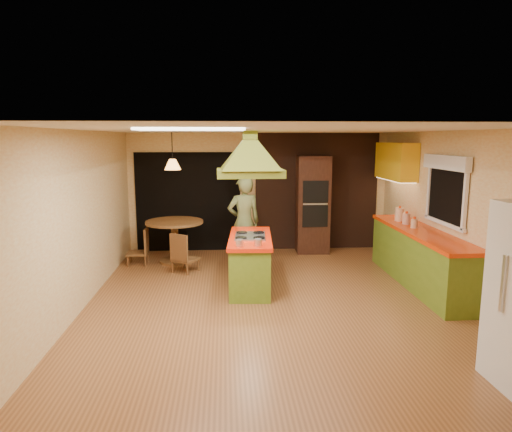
{
  "coord_description": "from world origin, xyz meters",
  "views": [
    {
      "loc": [
        -0.73,
        -6.42,
        2.39
      ],
      "look_at": [
        -0.23,
        0.79,
        1.15
      ],
      "focal_mm": 32.0,
      "sensor_mm": 36.0,
      "label": 1
    }
  ],
  "objects": [
    {
      "name": "ground",
      "position": [
        0.0,
        0.0,
        0.0
      ],
      "size": [
        6.5,
        6.5,
        0.0
      ],
      "primitive_type": "plane",
      "color": "brown",
      "rests_on": "ground"
    },
    {
      "name": "room_walls",
      "position": [
        0.0,
        0.0,
        1.25
      ],
      "size": [
        5.5,
        6.5,
        6.5
      ],
      "color": "beige",
      "rests_on": "ground"
    },
    {
      "name": "ceiling_plane",
      "position": [
        0.0,
        0.0,
        2.5
      ],
      "size": [
        6.5,
        6.5,
        0.0
      ],
      "primitive_type": "plane",
      "rotation": [
        3.14,
        0.0,
        0.0
      ],
      "color": "silver",
      "rests_on": "room_walls"
    },
    {
      "name": "brick_panel",
      "position": [
        1.25,
        3.23,
        1.25
      ],
      "size": [
        2.64,
        0.03,
        2.5
      ],
      "primitive_type": "cube",
      "color": "#381E14",
      "rests_on": "ground"
    },
    {
      "name": "nook_opening",
      "position": [
        -1.5,
        3.23,
        1.05
      ],
      "size": [
        2.2,
        0.03,
        2.1
      ],
      "primitive_type": "cube",
      "color": "black",
      "rests_on": "ground"
    },
    {
      "name": "right_counter",
      "position": [
        2.45,
        0.6,
        0.46
      ],
      "size": [
        0.62,
        3.05,
        0.92
      ],
      "color": "olive",
      "rests_on": "ground"
    },
    {
      "name": "upper_cabinets",
      "position": [
        2.57,
        2.2,
        1.95
      ],
      "size": [
        0.34,
        1.4,
        0.7
      ],
      "primitive_type": "cube",
      "color": "yellow",
      "rests_on": "room_walls"
    },
    {
      "name": "window_right",
      "position": [
        2.7,
        0.4,
        1.77
      ],
      "size": [
        0.12,
        1.35,
        1.06
      ],
      "color": "black",
      "rests_on": "room_walls"
    },
    {
      "name": "fluor_panel",
      "position": [
        -1.1,
        -1.2,
        2.48
      ],
      "size": [
        1.2,
        0.6,
        0.03
      ],
      "primitive_type": "cube",
      "color": "white",
      "rests_on": "ceiling_plane"
    },
    {
      "name": "kitchen_island",
      "position": [
        -0.33,
        0.69,
        0.42
      ],
      "size": [
        0.77,
        1.7,
        0.85
      ],
      "rotation": [
        0.0,
        0.0,
        -0.07
      ],
      "color": "olive",
      "rests_on": "ground"
    },
    {
      "name": "range_hood",
      "position": [
        -0.33,
        0.69,
        2.25
      ],
      "size": [
        1.05,
        0.77,
        0.79
      ],
      "rotation": [
        0.0,
        0.0,
        0.02
      ],
      "color": "olive",
      "rests_on": "ceiling_plane"
    },
    {
      "name": "man",
      "position": [
        -0.38,
        1.87,
        0.85
      ],
      "size": [
        0.7,
        0.55,
        1.7
      ],
      "primitive_type": "imported",
      "rotation": [
        0.0,
        0.0,
        3.39
      ],
      "color": "brown",
      "rests_on": "ground"
    },
    {
      "name": "wall_oven",
      "position": [
        1.11,
        2.95,
        1.02
      ],
      "size": [
        0.69,
        0.62,
        2.03
      ],
      "rotation": [
        0.0,
        0.0,
        -0.04
      ],
      "color": "#3F2014",
      "rests_on": "ground"
    },
    {
      "name": "dining_table",
      "position": [
        -1.7,
        2.28,
        0.58
      ],
      "size": [
        1.1,
        1.1,
        0.82
      ],
      "rotation": [
        0.0,
        0.0,
        -0.38
      ],
      "color": "brown",
      "rests_on": "ground"
    },
    {
      "name": "chair_left",
      "position": [
        -2.4,
        2.18,
        0.35
      ],
      "size": [
        0.39,
        0.39,
        0.7
      ],
      "primitive_type": null,
      "rotation": [
        0.0,
        0.0,
        -1.56
      ],
      "color": "brown",
      "rests_on": "ground"
    },
    {
      "name": "chair_near",
      "position": [
        -1.45,
        1.63,
        0.36
      ],
      "size": [
        0.55,
        0.55,
        0.72
      ],
      "primitive_type": null,
      "rotation": [
        0.0,
        0.0,
        2.56
      ],
      "color": "brown",
      "rests_on": "ground"
    },
    {
      "name": "pendant_lamp",
      "position": [
        -1.7,
        2.28,
        1.9
      ],
      "size": [
        0.34,
        0.34,
        0.2
      ],
      "primitive_type": "cone",
      "rotation": [
        0.0,
        0.0,
        0.11
      ],
      "color": "#FF9E3F",
      "rests_on": "ceiling_plane"
    },
    {
      "name": "canister_large",
      "position": [
        2.4,
        1.45,
        1.04
      ],
      "size": [
        0.19,
        0.19,
        0.23
      ],
      "primitive_type": "cylinder",
      "rotation": [
        0.0,
        0.0,
        -0.21
      ],
      "color": "#F4E2C4",
      "rests_on": "right_counter"
    },
    {
      "name": "canister_medium",
      "position": [
        2.4,
        1.13,
        1.01
      ],
      "size": [
        0.14,
        0.14,
        0.18
      ],
      "primitive_type": "cylinder",
      "rotation": [
        0.0,
        0.0,
        0.08
      ],
      "color": "beige",
      "rests_on": "right_counter"
    },
    {
      "name": "canister_small",
      "position": [
        2.4,
        0.8,
        0.99
      ],
      "size": [
        0.12,
        0.12,
        0.15
      ],
      "primitive_type": "cylinder",
      "rotation": [
        0.0,
        0.0,
        -0.12
      ],
      "color": "beige",
      "rests_on": "right_counter"
    }
  ]
}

